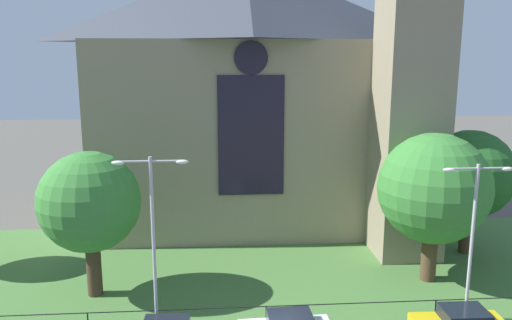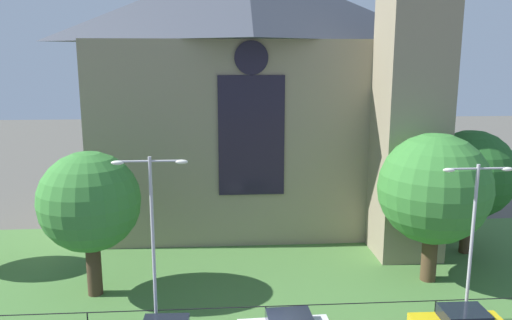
{
  "view_description": "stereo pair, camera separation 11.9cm",
  "coord_description": "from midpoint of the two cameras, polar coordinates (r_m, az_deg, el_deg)",
  "views": [
    {
      "loc": [
        -2.02,
        -19.61,
        12.74
      ],
      "look_at": [
        0.05,
        8.0,
        7.16
      ],
      "focal_mm": 35.31,
      "sensor_mm": 36.0,
      "label": 1
    },
    {
      "loc": [
        -1.91,
        -19.61,
        12.74
      ],
      "look_at": [
        0.05,
        8.0,
        7.16
      ],
      "focal_mm": 35.31,
      "sensor_mm": 36.0,
      "label": 2
    }
  ],
  "objects": [
    {
      "name": "church_building",
      "position": [
        38.57,
        0.22,
        7.73
      ],
      "size": [
        23.2,
        16.2,
        26.0
      ],
      "color": "gray",
      "rests_on": "ground"
    },
    {
      "name": "tree_right_near",
      "position": [
        30.24,
        19.62,
        -3.12
      ],
      "size": [
        6.32,
        6.32,
        8.7
      ],
      "color": "#4C3823",
      "rests_on": "ground"
    },
    {
      "name": "grass_verge",
      "position": [
        30.47,
        0.02,
        -13.31
      ],
      "size": [
        120.0,
        20.0,
        0.01
      ],
      "primitive_type": "cube",
      "color": "#477538",
      "rests_on": "ground"
    },
    {
      "name": "streetlamp_far",
      "position": [
        26.2,
        23.52,
        -6.59
      ],
      "size": [
        3.37,
        0.26,
        7.93
      ],
      "color": "#B2B2B7",
      "rests_on": "ground"
    },
    {
      "name": "tree_right_far",
      "position": [
        35.55,
        23.2,
        -1.53
      ],
      "size": [
        5.75,
        5.75,
        8.26
      ],
      "color": "#4C3823",
      "rests_on": "ground"
    },
    {
      "name": "streetlamp_near",
      "position": [
        23.41,
        -11.52,
        -7.14
      ],
      "size": [
        3.37,
        0.26,
        8.5
      ],
      "color": "#B2B2B7",
      "rests_on": "ground"
    },
    {
      "name": "tree_left_near",
      "position": [
        28.21,
        -18.21,
        -4.58
      ],
      "size": [
        5.4,
        5.4,
        8.0
      ],
      "color": "#423021",
      "rests_on": "ground"
    },
    {
      "name": "iron_railing",
      "position": [
        25.13,
        1.24,
        -16.5
      ],
      "size": [
        33.6,
        0.07,
        1.13
      ],
      "color": "black",
      "rests_on": "ground"
    },
    {
      "name": "ground",
      "position": [
        32.29,
        -0.24,
        -11.83
      ],
      "size": [
        160.0,
        160.0,
        0.0
      ],
      "primitive_type": "plane",
      "color": "#56544C"
    }
  ]
}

